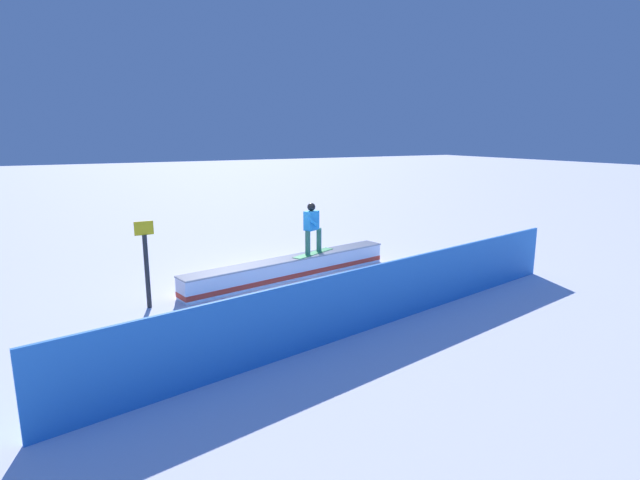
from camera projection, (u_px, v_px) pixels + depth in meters
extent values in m
plane|color=white|center=(291.00, 278.00, 13.39)|extent=(120.00, 120.00, 0.00)
cube|color=white|center=(291.00, 269.00, 13.33)|extent=(6.22, 1.72, 0.52)
cube|color=red|center=(291.00, 273.00, 13.36)|extent=(6.23, 1.73, 0.13)
cube|color=#93949F|center=(291.00, 258.00, 13.28)|extent=(6.23, 1.78, 0.04)
cube|color=#2E964E|center=(313.00, 253.00, 13.75)|extent=(1.48, 0.88, 0.01)
cylinder|color=#366F55|center=(308.00, 243.00, 13.48)|extent=(0.19, 0.19, 0.65)
cylinder|color=#366F55|center=(319.00, 240.00, 13.88)|extent=(0.19, 0.19, 0.65)
cube|color=#258CD2|center=(311.00, 220.00, 13.49)|extent=(0.46, 0.39, 0.52)
sphere|color=black|center=(311.00, 207.00, 13.41)|extent=(0.22, 0.22, 0.22)
cylinder|color=#258CD2|center=(312.00, 221.00, 13.25)|extent=(0.50, 0.30, 0.38)
cylinder|color=#258CD2|center=(309.00, 218.00, 13.66)|extent=(0.28, 0.19, 0.55)
cube|color=#2D7FDF|center=(376.00, 296.00, 9.87)|extent=(12.12, 2.41, 1.29)
cylinder|color=#262628|center=(147.00, 272.00, 10.96)|extent=(0.10, 0.10, 1.64)
cube|color=yellow|center=(144.00, 228.00, 10.76)|extent=(0.40, 0.04, 0.30)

